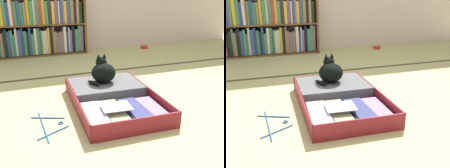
# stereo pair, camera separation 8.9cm
# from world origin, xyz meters

# --- Properties ---
(ground_plane) EXTENTS (10.00, 10.00, 0.00)m
(ground_plane) POSITION_xyz_m (0.00, 0.00, 0.00)
(ground_plane) COLOR #C1C282
(tatami_border) EXTENTS (4.80, 0.05, 0.00)m
(tatami_border) POSITION_xyz_m (0.00, 1.13, 0.00)
(tatami_border) COLOR #364627
(tatami_border) RESTS_ON ground_plane
(bookshelf) EXTENTS (1.62, 0.26, 0.90)m
(bookshelf) POSITION_xyz_m (-0.51, 2.25, 0.42)
(bookshelf) COLOR brown
(bookshelf) RESTS_ON ground_plane
(open_suitcase) EXTENTS (0.68, 1.01, 0.13)m
(open_suitcase) POSITION_xyz_m (-0.02, 0.24, 0.05)
(open_suitcase) COLOR maroon
(open_suitcase) RESTS_ON ground_plane
(black_cat) EXTENTS (0.27, 0.25, 0.25)m
(black_cat) POSITION_xyz_m (-0.02, 0.45, 0.22)
(black_cat) COLOR black
(black_cat) RESTS_ON open_suitcase
(clothes_hanger) EXTENTS (0.24, 0.46, 0.01)m
(clothes_hanger) POSITION_xyz_m (-0.57, 0.02, 0.01)
(clothes_hanger) COLOR #28609C
(clothes_hanger) RESTS_ON ground_plane
(small_red_pouch) EXTENTS (0.10, 0.07, 0.05)m
(small_red_pouch) POSITION_xyz_m (1.28, 2.12, 0.02)
(small_red_pouch) COLOR red
(small_red_pouch) RESTS_ON ground_plane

